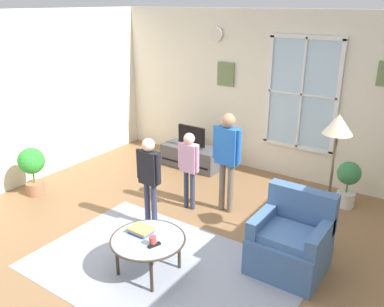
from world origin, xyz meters
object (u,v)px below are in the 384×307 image
at_px(cup, 153,241).
at_px(potted_plant_corner, 32,166).
at_px(floor_lamp, 337,139).
at_px(remote_near_books, 154,245).
at_px(person_black_shirt, 149,173).
at_px(person_blue_shirt, 227,152).
at_px(coffee_table, 148,240).
at_px(person_pink_shirt, 189,162).
at_px(potted_plant_by_window, 348,181).
at_px(book_stack, 141,230).
at_px(television, 191,136).
at_px(tv_stand, 192,157).
at_px(armchair, 291,242).

relative_size(cup, potted_plant_corner, 0.13).
bearing_deg(floor_lamp, cup, -129.71).
height_order(remote_near_books, person_black_shirt, person_black_shirt).
distance_m(cup, floor_lamp, 2.25).
bearing_deg(person_blue_shirt, potted_plant_corner, -155.69).
distance_m(person_black_shirt, potted_plant_corner, 2.10).
xyz_separation_m(cup, floor_lamp, (1.31, 1.57, 0.93)).
distance_m(coffee_table, floor_lamp, 2.31).
distance_m(coffee_table, remote_near_books, 0.16).
relative_size(coffee_table, floor_lamp, 0.49).
bearing_deg(remote_near_books, person_pink_shirt, 112.08).
relative_size(person_pink_shirt, potted_plant_by_window, 1.66).
bearing_deg(coffee_table, remote_near_books, -25.17).
relative_size(remote_near_books, person_blue_shirt, 0.10).
xyz_separation_m(cup, person_black_shirt, (-0.73, 0.83, 0.29)).
relative_size(book_stack, person_pink_shirt, 0.22).
xyz_separation_m(television, person_pink_shirt, (0.84, -1.28, 0.13)).
height_order(coffee_table, cup, cup).
xyz_separation_m(tv_stand, potted_plant_by_window, (2.66, 0.04, 0.21)).
bearing_deg(person_blue_shirt, floor_lamp, -6.42).
xyz_separation_m(armchair, person_black_shirt, (-1.84, -0.17, 0.43)).
relative_size(person_black_shirt, potted_plant_corner, 1.63).
xyz_separation_m(armchair, remote_near_books, (-1.09, -1.01, 0.10)).
height_order(cup, person_blue_shirt, person_blue_shirt).
distance_m(potted_plant_by_window, floor_lamp, 1.60).
bearing_deg(coffee_table, person_pink_shirt, 107.98).
distance_m(armchair, floor_lamp, 1.23).
bearing_deg(tv_stand, television, -90.00).
xyz_separation_m(cup, potted_plant_corner, (-2.78, 0.53, -0.00)).
relative_size(book_stack, cup, 2.53).
xyz_separation_m(person_black_shirt, person_blue_shirt, (0.60, 0.91, 0.13)).
bearing_deg(tv_stand, cup, -62.82).
relative_size(tv_stand, armchair, 1.23).
relative_size(tv_stand, floor_lamp, 0.64).
bearing_deg(potted_plant_corner, person_black_shirt, 8.09).
relative_size(armchair, coffee_table, 1.07).
bearing_deg(cup, armchair, 41.87).
relative_size(person_pink_shirt, floor_lamp, 0.68).
distance_m(armchair, potted_plant_corner, 3.93).
bearing_deg(person_pink_shirt, coffee_table, -72.02).
distance_m(potted_plant_corner, floor_lamp, 4.32).
bearing_deg(remote_near_books, potted_plant_corner, 169.08).
distance_m(person_black_shirt, person_blue_shirt, 1.10).
xyz_separation_m(armchair, potted_plant_by_window, (0.12, 1.83, 0.07)).
bearing_deg(book_stack, floor_lamp, 43.13).
height_order(person_blue_shirt, potted_plant_by_window, person_blue_shirt).
bearing_deg(person_black_shirt, person_pink_shirt, 78.33).
distance_m(tv_stand, potted_plant_corner, 2.64).
height_order(book_stack, floor_lamp, floor_lamp).
bearing_deg(tv_stand, person_pink_shirt, -56.68).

